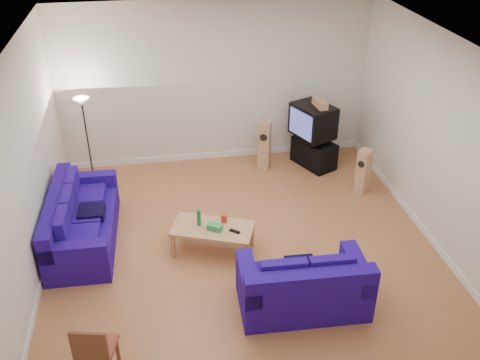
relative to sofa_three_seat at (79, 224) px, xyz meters
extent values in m
cube|color=brown|center=(2.51, -0.77, -0.32)|extent=(6.00, 6.50, 0.01)
cube|color=white|center=(2.51, -0.77, 2.88)|extent=(6.00, 6.50, 0.01)
cube|color=silver|center=(2.51, 2.48, 1.28)|extent=(6.00, 0.01, 3.20)
cube|color=silver|center=(2.51, -4.02, 1.28)|extent=(6.00, 0.01, 3.20)
cube|color=silver|center=(-0.49, -0.77, 1.28)|extent=(0.01, 6.50, 3.20)
cube|color=silver|center=(5.51, -0.77, 1.28)|extent=(0.01, 6.50, 3.20)
cube|color=white|center=(2.51, 2.47, -0.26)|extent=(6.00, 0.02, 0.12)
cube|color=white|center=(-0.48, -0.77, -0.26)|extent=(0.02, 6.50, 0.12)
cube|color=white|center=(5.50, -0.77, -0.26)|extent=(0.02, 6.50, 0.12)
cube|color=navy|center=(0.06, 0.00, -0.11)|extent=(1.01, 2.23, 0.42)
cube|color=navy|center=(-0.31, 0.01, 0.32)|extent=(0.28, 2.22, 0.43)
cube|color=navy|center=(0.09, 0.99, 0.23)|extent=(0.96, 0.25, 0.24)
cube|color=navy|center=(0.04, -1.00, 0.23)|extent=(0.96, 0.25, 0.24)
cube|color=black|center=(0.21, -0.01, 0.21)|extent=(0.41, 0.41, 0.12)
cube|color=navy|center=(3.09, -1.99, -0.11)|extent=(1.74, 1.01, 0.42)
cube|color=navy|center=(3.08, -2.35, 0.32)|extent=(1.71, 0.28, 0.43)
cube|color=navy|center=(2.35, -1.96, 0.22)|extent=(0.26, 0.96, 0.24)
cube|color=navy|center=(3.83, -2.01, 0.22)|extent=(0.26, 0.96, 0.24)
cube|color=black|center=(3.10, -1.84, 0.20)|extent=(0.42, 0.42, 0.12)
cube|color=tan|center=(2.05, -0.61, 0.10)|extent=(1.37, 1.02, 0.05)
cube|color=tan|center=(1.43, -0.65, -0.12)|extent=(0.08, 0.08, 0.40)
cube|color=tan|center=(1.61, -0.17, -0.12)|extent=(0.08, 0.08, 0.40)
cube|color=tan|center=(2.48, -1.06, -0.12)|extent=(0.08, 0.08, 0.40)
cube|color=tan|center=(2.66, -0.58, -0.12)|extent=(0.08, 0.08, 0.40)
cylinder|color=#197233|center=(1.85, -0.51, 0.26)|extent=(0.08, 0.08, 0.27)
cube|color=green|center=(2.07, -0.68, 0.18)|extent=(0.25, 0.22, 0.09)
cylinder|color=red|center=(2.24, -0.50, 0.20)|extent=(0.12, 0.12, 0.13)
cube|color=black|center=(2.36, -0.79, 0.14)|extent=(0.17, 0.15, 0.02)
cube|color=black|center=(4.38, 1.83, -0.05)|extent=(0.82, 1.00, 0.54)
cube|color=black|center=(4.33, 1.82, 0.27)|extent=(0.57, 0.59, 0.11)
cube|color=black|center=(4.33, 1.87, 0.64)|extent=(0.86, 0.98, 0.63)
cube|color=#3F418A|center=(4.04, 1.75, 0.64)|extent=(0.27, 0.60, 0.50)
cube|color=tan|center=(4.41, 1.80, 1.02)|extent=(0.21, 0.43, 0.15)
cube|color=tan|center=(3.39, 1.93, 0.16)|extent=(0.31, 0.35, 0.96)
cylinder|color=black|center=(3.33, 1.79, 0.39)|extent=(0.14, 0.07, 0.14)
cube|color=tan|center=(4.96, 0.69, 0.11)|extent=(0.32, 0.31, 0.85)
cylinder|color=black|center=(4.86, 0.60, 0.31)|extent=(0.10, 0.11, 0.13)
cylinder|color=black|center=(0.06, 1.93, -0.30)|extent=(0.22, 0.22, 0.03)
cylinder|color=black|center=(0.06, 1.93, 0.49)|extent=(0.03, 0.03, 1.57)
cone|color=white|center=(0.06, 1.93, 1.30)|extent=(0.29, 0.29, 0.13)
cube|color=brown|center=(0.32, -2.52, -0.11)|extent=(0.05, 0.05, 0.41)
cube|color=brown|center=(0.65, -2.60, -0.11)|extent=(0.05, 0.05, 0.41)
cube|color=#9C4233|center=(0.45, -2.73, 0.12)|extent=(0.50, 0.50, 0.06)
cube|color=brown|center=(0.40, -2.91, 0.34)|extent=(0.41, 0.13, 0.41)
camera|label=1|loc=(1.34, -7.24, 4.88)|focal=40.00mm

